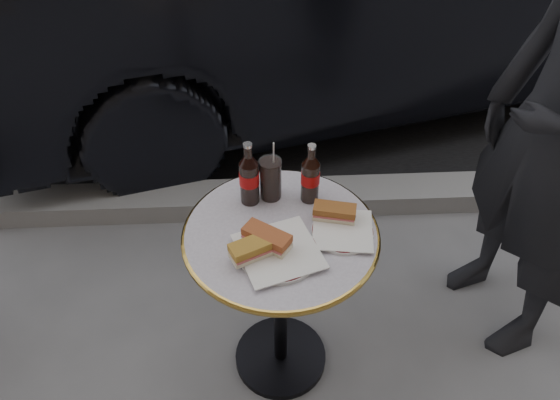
{
  "coord_description": "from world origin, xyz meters",
  "views": [
    {
      "loc": [
        -0.06,
        -1.19,
        1.95
      ],
      "look_at": [
        0.0,
        0.05,
        0.82
      ],
      "focal_mm": 35.0,
      "sensor_mm": 36.0,
      "label": 1
    }
  ],
  "objects_px": {
    "plate_right": "(342,231)",
    "cola_glass": "(271,179)",
    "bistro_table": "(281,303)",
    "cola_bottle_left": "(249,173)",
    "cola_bottle_right": "(311,173)",
    "plate_left": "(279,253)"
  },
  "relations": [
    {
      "from": "cola_bottle_left",
      "to": "cola_bottle_right",
      "type": "height_order",
      "value": "cola_bottle_left"
    },
    {
      "from": "plate_left",
      "to": "cola_glass",
      "type": "relative_size",
      "value": 1.6
    },
    {
      "from": "plate_right",
      "to": "cola_glass",
      "type": "relative_size",
      "value": 1.29
    },
    {
      "from": "bistro_table",
      "to": "plate_right",
      "type": "height_order",
      "value": "plate_right"
    },
    {
      "from": "bistro_table",
      "to": "plate_right",
      "type": "bearing_deg",
      "value": -4.28
    },
    {
      "from": "bistro_table",
      "to": "cola_glass",
      "type": "distance_m",
      "value": 0.47
    },
    {
      "from": "cola_bottle_right",
      "to": "plate_right",
      "type": "bearing_deg",
      "value": -61.3
    },
    {
      "from": "plate_left",
      "to": "cola_bottle_left",
      "type": "distance_m",
      "value": 0.28
    },
    {
      "from": "cola_bottle_right",
      "to": "cola_glass",
      "type": "xyz_separation_m",
      "value": [
        -0.13,
        0.02,
        -0.04
      ]
    },
    {
      "from": "cola_bottle_right",
      "to": "cola_glass",
      "type": "bearing_deg",
      "value": 171.51
    },
    {
      "from": "plate_right",
      "to": "cola_bottle_left",
      "type": "bearing_deg",
      "value": 150.3
    },
    {
      "from": "cola_bottle_left",
      "to": "cola_glass",
      "type": "relative_size",
      "value": 1.55
    },
    {
      "from": "cola_bottle_left",
      "to": "cola_glass",
      "type": "xyz_separation_m",
      "value": [
        0.07,
        0.02,
        -0.04
      ]
    },
    {
      "from": "plate_right",
      "to": "plate_left",
      "type": "bearing_deg",
      "value": -158.3
    },
    {
      "from": "bistro_table",
      "to": "cola_glass",
      "type": "xyz_separation_m",
      "value": [
        -0.02,
        0.17,
        0.44
      ]
    },
    {
      "from": "bistro_table",
      "to": "cola_bottle_right",
      "type": "bearing_deg",
      "value": 55.3
    },
    {
      "from": "plate_right",
      "to": "bistro_table",
      "type": "bearing_deg",
      "value": 175.72
    },
    {
      "from": "cola_bottle_right",
      "to": "bistro_table",
      "type": "bearing_deg",
      "value": -124.7
    },
    {
      "from": "plate_right",
      "to": "cola_bottle_left",
      "type": "xyz_separation_m",
      "value": [
        -0.29,
        0.16,
        0.11
      ]
    },
    {
      "from": "cola_bottle_left",
      "to": "cola_bottle_right",
      "type": "distance_m",
      "value": 0.2
    },
    {
      "from": "plate_left",
      "to": "plate_right",
      "type": "height_order",
      "value": "plate_left"
    },
    {
      "from": "plate_right",
      "to": "cola_glass",
      "type": "xyz_separation_m",
      "value": [
        -0.22,
        0.18,
        0.07
      ]
    }
  ]
}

